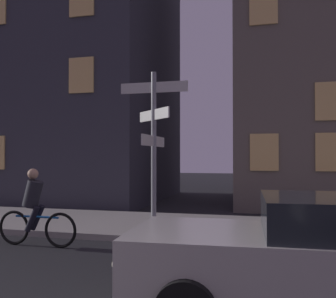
{
  "coord_description": "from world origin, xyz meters",
  "views": [
    {
      "loc": [
        3.6,
        -2.16,
        1.86
      ],
      "look_at": [
        1.6,
        5.69,
        2.02
      ],
      "focal_mm": 40.55,
      "sensor_mm": 36.0,
      "label": 1
    }
  ],
  "objects": [
    {
      "name": "sidewalk_kerb",
      "position": [
        0.0,
        7.33,
        0.07
      ],
      "size": [
        40.0,
        3.44,
        0.14
      ],
      "primitive_type": "cube",
      "color": "#9E9991",
      "rests_on": "ground_plane"
    },
    {
      "name": "signpost",
      "position": [
        1.16,
        6.11,
        2.29
      ],
      "size": [
        1.59,
        1.74,
        3.65
      ],
      "color": "gray",
      "rests_on": "sidewalk_kerb"
    },
    {
      "name": "car_far_trailing",
      "position": [
        4.37,
        2.49,
        0.76
      ],
      "size": [
        4.72,
        2.06,
        1.4
      ],
      "color": "beige",
      "rests_on": "ground_plane"
    },
    {
      "name": "cyclist",
      "position": [
        -1.04,
        4.81,
        0.75
      ],
      "size": [
        1.82,
        0.33,
        1.61
      ],
      "color": "black",
      "rests_on": "ground_plane"
    }
  ]
}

